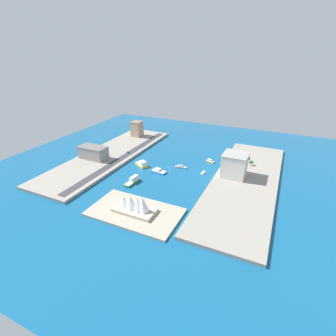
# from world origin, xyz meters

# --- Properties ---
(ground_plane) EXTENTS (440.00, 440.00, 0.00)m
(ground_plane) POSITION_xyz_m (0.00, 0.00, 0.00)
(ground_plane) COLOR #145684
(quay_west) EXTENTS (70.00, 240.00, 3.21)m
(quay_west) POSITION_xyz_m (-94.05, 0.00, 1.61)
(quay_west) COLOR gray
(quay_west) RESTS_ON ground_plane
(quay_east) EXTENTS (70.00, 240.00, 3.21)m
(quay_east) POSITION_xyz_m (94.05, 0.00, 1.61)
(quay_east) COLOR gray
(quay_east) RESTS_ON ground_plane
(peninsula_point) EXTENTS (85.58, 48.63, 2.00)m
(peninsula_point) POSITION_xyz_m (-11.13, 102.37, 1.00)
(peninsula_point) COLOR #A89E89
(peninsula_point) RESTS_ON ground_plane
(road_strip) EXTENTS (10.24, 228.00, 0.15)m
(road_strip) POSITION_xyz_m (70.19, 0.00, 3.29)
(road_strip) COLOR #38383D
(road_strip) RESTS_ON quay_east
(ferry_yellow_fast) EXTENTS (21.40, 17.39, 7.32)m
(ferry_yellow_fast) POSITION_xyz_m (35.65, 9.98, 2.82)
(ferry_yellow_fast) COLOR yellow
(ferry_yellow_fast) RESTS_ON ground_plane
(ferry_green_doubledeck) EXTENTS (9.19, 24.65, 7.25)m
(ferry_green_doubledeck) POSITION_xyz_m (21.94, 53.71, 2.65)
(ferry_green_doubledeck) COLOR #2D8C4C
(ferry_green_doubledeck) RESTS_ON ground_plane
(yacht_sleek_gray) EXTENTS (16.27, 6.14, 3.58)m
(yacht_sleek_gray) POSITION_xyz_m (-12.27, -6.56, 1.25)
(yacht_sleek_gray) COLOR #999EA3
(yacht_sleek_gray) RESTS_ON ground_plane
(catamaran_blue) EXTENTS (20.78, 10.73, 4.61)m
(catamaran_blue) POSITION_xyz_m (7.80, 17.05, 1.61)
(catamaran_blue) COLOR blue
(catamaran_blue) RESTS_ON ground_plane
(sailboat_small_white) EXTENTS (4.62, 9.28, 10.34)m
(sailboat_small_white) POSITION_xyz_m (-43.58, -3.31, 1.01)
(sailboat_small_white) COLOR white
(sailboat_small_white) RESTS_ON ground_plane
(water_taxi_orange) EXTENTS (13.03, 7.80, 3.83)m
(water_taxi_orange) POSITION_xyz_m (-41.37, -40.13, 1.43)
(water_taxi_orange) COLOR orange
(water_taxi_orange) RESTS_ON ground_plane
(apartment_midrise_tan) EXTENTS (16.64, 18.23, 24.80)m
(apartment_midrise_tan) POSITION_xyz_m (101.32, -86.12, 15.65)
(apartment_midrise_tan) COLOR tan
(apartment_midrise_tan) RESTS_ON quay_east
(hotel_broad_white) EXTENTS (27.58, 28.20, 27.50)m
(hotel_broad_white) POSITION_xyz_m (-79.14, -7.15, 16.99)
(hotel_broad_white) COLOR silver
(hotel_broad_white) RESTS_ON quay_west
(carpark_squat_concrete) EXTENTS (38.89, 20.40, 16.60)m
(carpark_squat_concrete) POSITION_xyz_m (104.54, 21.62, 11.55)
(carpark_squat_concrete) COLOR gray
(carpark_squat_concrete) RESTS_ON quay_east
(van_white) EXTENTS (1.86, 4.29, 1.39)m
(van_white) POSITION_xyz_m (66.96, -42.55, 4.06)
(van_white) COLOR black
(van_white) RESTS_ON road_strip
(hatchback_blue) EXTENTS (1.82, 4.36, 1.53)m
(hatchback_blue) POSITION_xyz_m (73.47, -14.14, 4.11)
(hatchback_blue) COLOR black
(hatchback_blue) RESTS_ON road_strip
(traffic_light_waterfront) EXTENTS (0.36, 0.36, 6.50)m
(traffic_light_waterfront) POSITION_xyz_m (63.91, -46.10, 7.56)
(traffic_light_waterfront) COLOR black
(traffic_light_waterfront) RESTS_ON quay_east
(opera_landmark) EXTENTS (39.67, 20.33, 19.07)m
(opera_landmark) POSITION_xyz_m (-11.36, 102.37, 8.73)
(opera_landmark) COLOR #BCAD93
(opera_landmark) RESTS_ON peninsula_point
(park_tree_cluster) EXTENTS (9.75, 12.85, 8.17)m
(park_tree_cluster) POSITION_xyz_m (-89.99, -50.62, 8.27)
(park_tree_cluster) COLOR brown
(park_tree_cluster) RESTS_ON quay_west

